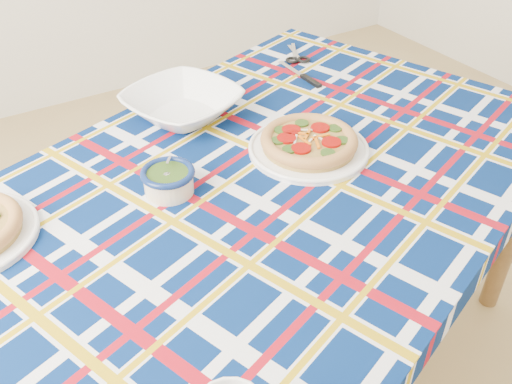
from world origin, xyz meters
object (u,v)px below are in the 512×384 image
dining_table (265,203)px  pesto_bowl (168,179)px  main_focaccia_plate (309,141)px  serving_bowl (182,104)px

dining_table → pesto_bowl: pesto_bowl is taller
main_focaccia_plate → dining_table: bearing=-166.0°
serving_bowl → pesto_bowl: bearing=-121.0°
main_focaccia_plate → serving_bowl: 0.37m
dining_table → pesto_bowl: 0.25m
dining_table → main_focaccia_plate: bearing=-5.6°
main_focaccia_plate → pesto_bowl: bearing=175.7°
pesto_bowl → serving_bowl: (0.18, 0.30, 0.00)m
dining_table → main_focaccia_plate: 0.19m
main_focaccia_plate → serving_bowl: size_ratio=1.04×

